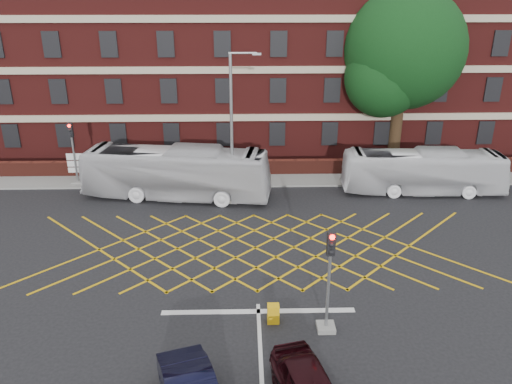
{
  "coord_description": "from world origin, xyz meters",
  "views": [
    {
      "loc": [
        -0.53,
        -20.74,
        12.33
      ],
      "look_at": [
        0.03,
        1.5,
        3.31
      ],
      "focal_mm": 35.0,
      "sensor_mm": 36.0,
      "label": 1
    }
  ],
  "objects_px": {
    "deciduous_tree": "(403,58)",
    "traffic_light_near": "(328,291)",
    "traffic_light_far": "(75,159)",
    "street_lamp": "(233,153)",
    "direction_signs": "(76,164)",
    "utility_cabinet": "(273,314)",
    "bus_right": "(423,171)",
    "bus_left": "(176,173)"
  },
  "relations": [
    {
      "from": "deciduous_tree",
      "to": "traffic_light_near",
      "type": "relative_size",
      "value": 2.98
    },
    {
      "from": "traffic_light_far",
      "to": "street_lamp",
      "type": "relative_size",
      "value": 0.47
    },
    {
      "from": "direction_signs",
      "to": "utility_cabinet",
      "type": "bearing_deg",
      "value": -51.63
    },
    {
      "from": "deciduous_tree",
      "to": "street_lamp",
      "type": "bearing_deg",
      "value": -148.03
    },
    {
      "from": "traffic_light_far",
      "to": "deciduous_tree",
      "type": "bearing_deg",
      "value": 10.78
    },
    {
      "from": "deciduous_tree",
      "to": "utility_cabinet",
      "type": "bearing_deg",
      "value": -117.36
    },
    {
      "from": "deciduous_tree",
      "to": "utility_cabinet",
      "type": "distance_m",
      "value": 23.76
    },
    {
      "from": "bus_right",
      "to": "utility_cabinet",
      "type": "bearing_deg",
      "value": 145.46
    },
    {
      "from": "bus_right",
      "to": "utility_cabinet",
      "type": "distance_m",
      "value": 17.22
    },
    {
      "from": "utility_cabinet",
      "to": "deciduous_tree",
      "type": "bearing_deg",
      "value": 62.64
    },
    {
      "from": "bus_right",
      "to": "deciduous_tree",
      "type": "bearing_deg",
      "value": 4.05
    },
    {
      "from": "deciduous_tree",
      "to": "traffic_light_far",
      "type": "height_order",
      "value": "deciduous_tree"
    },
    {
      "from": "traffic_light_near",
      "to": "street_lamp",
      "type": "distance_m",
      "value": 13.61
    },
    {
      "from": "traffic_light_far",
      "to": "street_lamp",
      "type": "bearing_deg",
      "value": -16.66
    },
    {
      "from": "bus_right",
      "to": "deciduous_tree",
      "type": "relative_size",
      "value": 0.81
    },
    {
      "from": "bus_right",
      "to": "direction_signs",
      "type": "height_order",
      "value": "bus_right"
    },
    {
      "from": "deciduous_tree",
      "to": "street_lamp",
      "type": "distance_m",
      "value": 15.06
    },
    {
      "from": "traffic_light_near",
      "to": "direction_signs",
      "type": "relative_size",
      "value": 1.94
    },
    {
      "from": "traffic_light_near",
      "to": "utility_cabinet",
      "type": "xyz_separation_m",
      "value": [
        -2.03,
        0.53,
        -1.37
      ]
    },
    {
      "from": "deciduous_tree",
      "to": "traffic_light_near",
      "type": "height_order",
      "value": "deciduous_tree"
    },
    {
      "from": "bus_left",
      "to": "utility_cabinet",
      "type": "bearing_deg",
      "value": -149.26
    },
    {
      "from": "street_lamp",
      "to": "deciduous_tree",
      "type": "bearing_deg",
      "value": 31.97
    },
    {
      "from": "traffic_light_far",
      "to": "bus_right",
      "type": "bearing_deg",
      "value": -5.13
    },
    {
      "from": "bus_left",
      "to": "bus_right",
      "type": "distance_m",
      "value": 15.88
    },
    {
      "from": "deciduous_tree",
      "to": "direction_signs",
      "type": "xyz_separation_m",
      "value": [
        -22.94,
        -4.17,
        -6.46
      ]
    },
    {
      "from": "traffic_light_far",
      "to": "utility_cabinet",
      "type": "distance_m",
      "value": 20.11
    },
    {
      "from": "traffic_light_near",
      "to": "traffic_light_far",
      "type": "bearing_deg",
      "value": 131.92
    },
    {
      "from": "direction_signs",
      "to": "utility_cabinet",
      "type": "xyz_separation_m",
      "value": [
        12.57,
        -15.87,
        -0.98
      ]
    },
    {
      "from": "deciduous_tree",
      "to": "utility_cabinet",
      "type": "height_order",
      "value": "deciduous_tree"
    },
    {
      "from": "bus_right",
      "to": "street_lamp",
      "type": "distance_m",
      "value": 12.42
    },
    {
      "from": "bus_right",
      "to": "utility_cabinet",
      "type": "height_order",
      "value": "bus_right"
    },
    {
      "from": "street_lamp",
      "to": "utility_cabinet",
      "type": "relative_size",
      "value": 11.48
    },
    {
      "from": "direction_signs",
      "to": "bus_left",
      "type": "bearing_deg",
      "value": -20.37
    },
    {
      "from": "street_lamp",
      "to": "direction_signs",
      "type": "relative_size",
      "value": 4.14
    },
    {
      "from": "bus_left",
      "to": "traffic_light_near",
      "type": "xyz_separation_m",
      "value": [
        7.42,
        -13.74,
        0.12
      ]
    },
    {
      "from": "street_lamp",
      "to": "traffic_light_near",
      "type": "bearing_deg",
      "value": -73.69
    },
    {
      "from": "bus_left",
      "to": "street_lamp",
      "type": "distance_m",
      "value": 3.99
    },
    {
      "from": "deciduous_tree",
      "to": "traffic_light_near",
      "type": "distance_m",
      "value": 23.01
    },
    {
      "from": "bus_right",
      "to": "street_lamp",
      "type": "bearing_deg",
      "value": 98.43
    },
    {
      "from": "traffic_light_near",
      "to": "utility_cabinet",
      "type": "distance_m",
      "value": 2.51
    },
    {
      "from": "bus_left",
      "to": "street_lamp",
      "type": "xyz_separation_m",
      "value": [
        3.62,
        -0.74,
        1.5
      ]
    },
    {
      "from": "bus_right",
      "to": "utility_cabinet",
      "type": "xyz_separation_m",
      "value": [
        -10.48,
        -13.62,
        -1.04
      ]
    }
  ]
}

